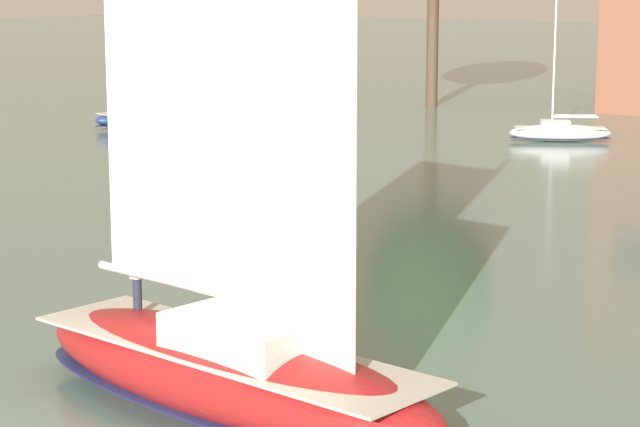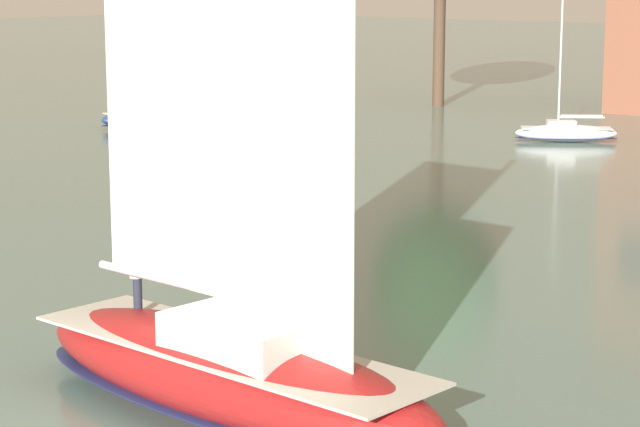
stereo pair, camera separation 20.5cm
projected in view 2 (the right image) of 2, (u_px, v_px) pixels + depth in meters
ground_plane at (229, 417)px, 25.73m from camera, size 400.00×400.00×0.00m
sailboat_main at (229, 362)px, 25.49m from camera, size 11.20×3.71×15.17m
sailboat_moored_near_marina at (566, 132)px, 67.91m from camera, size 5.47×4.48×7.69m
sailboat_moored_mid_channel at (154, 116)px, 74.62m from camera, size 3.86×7.06×9.37m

